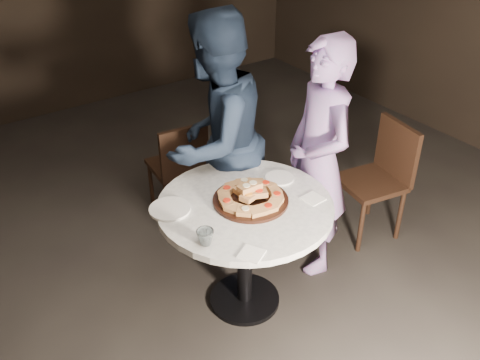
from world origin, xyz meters
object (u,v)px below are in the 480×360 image
object	(u,v)px
diner_teal	(319,160)
table	(245,223)
serving_board	(251,200)
water_glass	(205,237)
chair_right	(381,172)
chair_far	(180,163)
diner_navy	(215,142)
focaccia_pile	(251,194)

from	to	relation	value
diner_teal	table	bearing A→B (deg)	-67.95
serving_board	water_glass	bearing A→B (deg)	-157.08
chair_right	serving_board	bearing A→B (deg)	-76.99
chair_far	water_glass	bearing A→B (deg)	72.63
water_glass	diner_navy	xyz separation A→B (m)	(0.54, 0.74, 0.05)
serving_board	focaccia_pile	distance (m)	0.04
table	chair_far	world-z (taller)	chair_far
chair_right	diner_teal	distance (m)	0.68
table	chair_right	size ratio (longest dim) A/B	1.53
table	chair_right	world-z (taller)	chair_right
diner_navy	chair_right	bearing A→B (deg)	133.07
water_glass	chair_right	distance (m)	1.65
table	diner_teal	size ratio (longest dim) A/B	0.82
water_glass	table	bearing A→B (deg)	25.18
chair_far	diner_navy	size ratio (longest dim) A/B	0.47
focaccia_pile	chair_far	bearing A→B (deg)	83.56
focaccia_pile	diner_teal	world-z (taller)	diner_teal
water_glass	chair_far	bearing A→B (deg)	66.64
focaccia_pile	diner_navy	size ratio (longest dim) A/B	0.23
serving_board	diner_teal	bearing A→B (deg)	7.79
table	serving_board	world-z (taller)	serving_board
table	chair_far	xyz separation A→B (m)	(0.16, 1.05, -0.15)
diner_navy	diner_teal	world-z (taller)	diner_navy
table	water_glass	world-z (taller)	water_glass
focaccia_pile	diner_navy	xyz separation A→B (m)	(0.13, 0.56, 0.05)
chair_far	diner_navy	xyz separation A→B (m)	(0.01, -0.48, 0.39)
diner_navy	chair_far	bearing A→B (deg)	-110.73
focaccia_pile	diner_teal	xyz separation A→B (m)	(0.58, 0.08, -0.01)
water_glass	focaccia_pile	bearing A→B (deg)	23.10
water_glass	chair_right	size ratio (longest dim) A/B	0.11
serving_board	water_glass	xyz separation A→B (m)	(-0.41, -0.17, 0.03)
focaccia_pile	serving_board	bearing A→B (deg)	-126.73
serving_board	diner_teal	distance (m)	0.59
chair_far	chair_right	size ratio (longest dim) A/B	0.93
chair_right	focaccia_pile	bearing A→B (deg)	-77.09
chair_right	table	bearing A→B (deg)	-77.19
water_glass	chair_right	world-z (taller)	chair_right
chair_far	diner_navy	world-z (taller)	diner_navy
serving_board	water_glass	distance (m)	0.44
water_glass	diner_navy	size ratio (longest dim) A/B	0.05
serving_board	diner_navy	bearing A→B (deg)	77.24
serving_board	water_glass	world-z (taller)	water_glass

